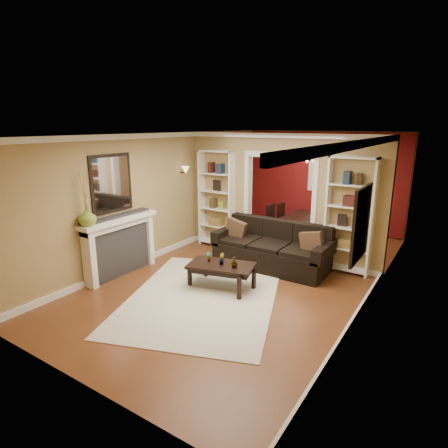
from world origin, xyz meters
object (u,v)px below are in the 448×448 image
Objects in this scene: fireplace at (121,247)px; dining_table at (304,229)px; sofa at (272,246)px; coffee_table at (221,276)px; bookshelf_right at (349,216)px; bookshelf_left at (217,199)px.

dining_table is (2.15, 4.08, -0.28)m from fireplace.
fireplace is 1.00× the size of dining_table.
fireplace is (-2.28, -1.95, 0.11)m from sofa.
dining_table is at bearing 93.56° from sofa.
dining_table is at bearing 72.16° from coffee_table.
fireplace is at bearing -145.20° from bookshelf_right.
bookshelf_right is (3.10, 0.00, 0.00)m from bookshelf_left.
dining_table is (-0.13, 2.13, -0.17)m from sofa.
dining_table is at bearing 43.99° from bookshelf_left.
bookshelf_left is 2.39m from dining_table.
coffee_table is 2.75m from bookshelf_right.
bookshelf_right is (1.68, 1.97, 0.93)m from coffee_table.
bookshelf_right is 2.32m from dining_table.
bookshelf_right is at bearing 23.15° from sofa.
sofa is 1.63m from bookshelf_right.
sofa is 1.04× the size of bookshelf_right.
fireplace is at bearing -139.50° from sofa.
bookshelf_left is at bearing 161.60° from sofa.
coffee_table is at bearing 176.94° from dining_table.
coffee_table is 0.69× the size of fireplace.
sofa is 1.41× the size of dining_table.
sofa is 1.96m from bookshelf_left.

